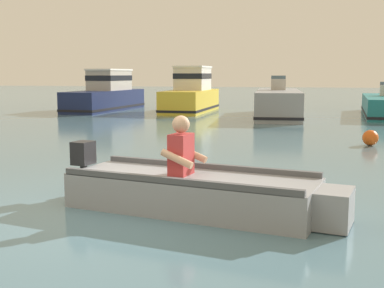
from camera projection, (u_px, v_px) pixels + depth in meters
name	position (u px, v px, depth m)	size (l,w,h in m)	color
ground_plane	(103.00, 219.00, 5.89)	(120.00, 120.00, 0.00)	slate
rowboat_with_person	(197.00, 191.00, 6.22)	(3.72, 1.68, 1.19)	gray
moored_boat_navy	(106.00, 95.00, 23.45)	(2.04, 5.74, 1.94)	#19234C
moored_boat_yellow	(191.00, 95.00, 22.55)	(1.78, 4.86, 2.06)	gold
moored_boat_grey	(278.00, 104.00, 19.84)	(2.13, 6.19, 1.63)	gray
mooring_buoy	(370.00, 138.00, 11.88)	(0.38, 0.38, 0.38)	#E55919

